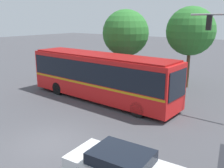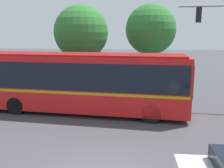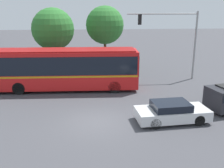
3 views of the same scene
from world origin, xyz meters
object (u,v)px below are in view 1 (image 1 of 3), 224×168
at_px(sedan_foreground, 123,168).
at_px(street_tree_left, 126,33).
at_px(street_tree_centre, 191,31).
at_px(city_bus, 100,74).

relative_size(sedan_foreground, street_tree_left, 0.67).
bearing_deg(street_tree_centre, street_tree_left, -160.21).
xyz_separation_m(street_tree_left, street_tree_centre, (5.26, 1.89, 0.25)).
xyz_separation_m(sedan_foreground, street_tree_centre, (-3.15, 14.36, 4.24)).
bearing_deg(city_bus, street_tree_left, 107.10).
height_order(sedan_foreground, street_tree_left, street_tree_left).
distance_m(city_bus, street_tree_centre, 8.70).
xyz_separation_m(sedan_foreground, street_tree_left, (-8.42, 12.46, 3.99)).
bearing_deg(sedan_foreground, street_tree_left, 119.67).
bearing_deg(street_tree_left, street_tree_centre, 19.79).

